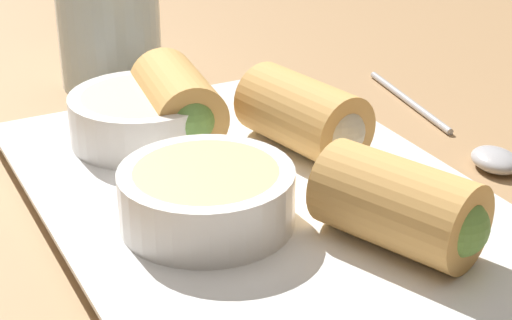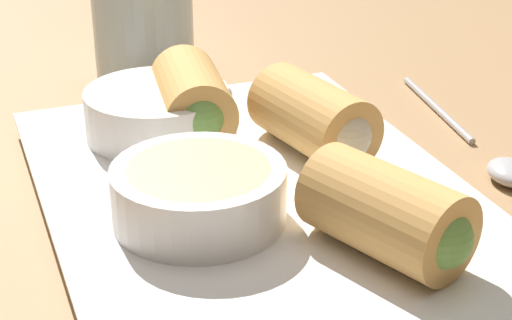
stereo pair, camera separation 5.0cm
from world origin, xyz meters
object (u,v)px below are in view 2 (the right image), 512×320
serving_plate (256,200)px  dipping_bowl_near (199,192)px  dipping_bowl_far (157,111)px  drinking_glass (143,18)px  spoon (495,158)px

serving_plate → dipping_bowl_near: dipping_bowl_near is taller
dipping_bowl_far → drinking_glass: 15.03cm
serving_plate → spoon: size_ratio=1.68×
dipping_bowl_far → dipping_bowl_near: bearing=176.0°
serving_plate → dipping_bowl_near: 5.26cm
dipping_bowl_near → dipping_bowl_far: (11.66, -0.81, 0.00)cm
serving_plate → spoon: 16.49cm
serving_plate → dipping_bowl_near: size_ratio=3.53×
serving_plate → drinking_glass: (24.05, 0.49, 4.33)cm
spoon → drinking_glass: 29.63cm
dipping_bowl_far → drinking_glass: (14.64, -2.79, 1.90)cm
serving_plate → drinking_glass: 24.44cm
spoon → dipping_bowl_far: bearing=65.0°
spoon → drinking_glass: bearing=35.4°
serving_plate → spoon: bearing=-89.4°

